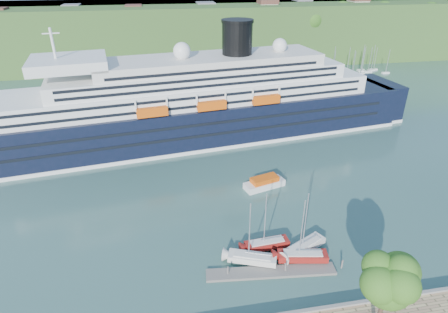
# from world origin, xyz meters

# --- Properties ---
(far_hillside) EXTENTS (400.00, 50.00, 24.00)m
(far_hillside) POSITION_xyz_m (0.00, 145.00, 12.00)
(far_hillside) COLOR #355421
(far_hillside) RESTS_ON ground
(cruise_ship) EXTENTS (126.30, 34.93, 28.07)m
(cruise_ship) POSITION_xyz_m (-6.88, 55.62, 14.03)
(cruise_ship) COLOR black
(cruise_ship) RESTS_ON ground
(promenade_tree) EXTENTS (7.32, 7.32, 12.12)m
(promenade_tree) POSITION_xyz_m (9.94, -4.16, 7.06)
(promenade_tree) COLOR #2D5616
(promenade_tree) RESTS_ON promenade
(floating_pontoon) EXTENTS (18.63, 4.10, 0.41)m
(floating_pontoon) POSITION_xyz_m (0.89, 7.77, 0.21)
(floating_pontoon) COLOR slate
(floating_pontoon) RESTS_ON ground
(sailboat_white_near) EXTENTS (8.04, 4.77, 10.04)m
(sailboat_white_near) POSITION_xyz_m (-1.30, 10.15, 5.02)
(sailboat_white_near) COLOR silver
(sailboat_white_near) RESTS_ON ground
(sailboat_red) EXTENTS (8.29, 3.63, 10.36)m
(sailboat_red) POSITION_xyz_m (6.08, 9.24, 5.18)
(sailboat_red) COLOR maroon
(sailboat_red) RESTS_ON ground
(sailboat_white_far) EXTENTS (8.13, 5.56, 10.31)m
(sailboat_white_far) POSITION_xyz_m (7.14, 11.15, 5.15)
(sailboat_white_far) COLOR silver
(sailboat_white_far) RESTS_ON ground
(tender_launch) EXTENTS (8.65, 4.93, 2.27)m
(tender_launch) POSITION_xyz_m (6.19, 30.20, 1.13)
(tender_launch) COLOR #D5500C
(tender_launch) RESTS_ON ground
(sailboat_extra) EXTENTS (7.68, 2.64, 9.75)m
(sailboat_extra) POSITION_xyz_m (1.68, 12.80, 4.87)
(sailboat_extra) COLOR maroon
(sailboat_extra) RESTS_ON ground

